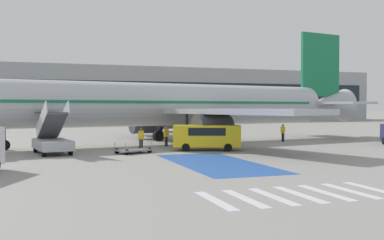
{
  "coord_description": "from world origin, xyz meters",
  "views": [
    {
      "loc": [
        -8.78,
        -40.95,
        3.46
      ],
      "look_at": [
        4.22,
        -2.88,
        2.32
      ],
      "focal_mm": 42.0,
      "sensor_mm": 36.0,
      "label": 1
    }
  ],
  "objects_px": {
    "boarding_stairs_forward": "(52,141)",
    "airliner": "(161,105)",
    "fuel_tanker": "(184,118)",
    "service_van_0": "(207,135)",
    "ground_crew_2": "(141,137)",
    "terminal_building": "(137,95)",
    "baggage_cart": "(133,150)",
    "ground_crew_1": "(166,135)",
    "ground_crew_0": "(283,132)"
  },
  "relations": [
    {
      "from": "baggage_cart",
      "to": "terminal_building",
      "type": "xyz_separation_m",
      "value": [
        16.18,
        75.34,
        6.3
      ]
    },
    {
      "from": "service_van_0",
      "to": "ground_crew_1",
      "type": "distance_m",
      "value": 5.08
    },
    {
      "from": "airliner",
      "to": "service_van_0",
      "type": "distance_m",
      "value": 8.29
    },
    {
      "from": "baggage_cart",
      "to": "boarding_stairs_forward",
      "type": "bearing_deg",
      "value": -129.52
    },
    {
      "from": "boarding_stairs_forward",
      "to": "ground_crew_0",
      "type": "relative_size",
      "value": 3.12
    },
    {
      "from": "boarding_stairs_forward",
      "to": "fuel_tanker",
      "type": "xyz_separation_m",
      "value": [
        18.71,
        26.07,
        0.9
      ]
    },
    {
      "from": "boarding_stairs_forward",
      "to": "baggage_cart",
      "type": "height_order",
      "value": "boarding_stairs_forward"
    },
    {
      "from": "boarding_stairs_forward",
      "to": "ground_crew_1",
      "type": "relative_size",
      "value": 3.09
    },
    {
      "from": "fuel_tanker",
      "to": "ground_crew_0",
      "type": "height_order",
      "value": "fuel_tanker"
    },
    {
      "from": "ground_crew_0",
      "to": "boarding_stairs_forward",
      "type": "bearing_deg",
      "value": -100.85
    },
    {
      "from": "fuel_tanker",
      "to": "ground_crew_2",
      "type": "height_order",
      "value": "fuel_tanker"
    },
    {
      "from": "service_van_0",
      "to": "ground_crew_2",
      "type": "bearing_deg",
      "value": -91.23
    },
    {
      "from": "baggage_cart",
      "to": "terminal_building",
      "type": "distance_m",
      "value": 77.32
    },
    {
      "from": "boarding_stairs_forward",
      "to": "fuel_tanker",
      "type": "relative_size",
      "value": 0.54
    },
    {
      "from": "service_van_0",
      "to": "ground_crew_1",
      "type": "xyz_separation_m",
      "value": [
        -2.09,
        4.62,
        -0.2
      ]
    },
    {
      "from": "ground_crew_0",
      "to": "ground_crew_1",
      "type": "height_order",
      "value": "ground_crew_1"
    },
    {
      "from": "airliner",
      "to": "boarding_stairs_forward",
      "type": "distance_m",
      "value": 12.23
    },
    {
      "from": "airliner",
      "to": "ground_crew_1",
      "type": "height_order",
      "value": "airliner"
    },
    {
      "from": "airliner",
      "to": "fuel_tanker",
      "type": "height_order",
      "value": "airliner"
    },
    {
      "from": "airliner",
      "to": "ground_crew_0",
      "type": "distance_m",
      "value": 12.65
    },
    {
      "from": "boarding_stairs_forward",
      "to": "airliner",
      "type": "bearing_deg",
      "value": 22.53
    },
    {
      "from": "fuel_tanker",
      "to": "ground_crew_1",
      "type": "distance_m",
      "value": 24.56
    },
    {
      "from": "terminal_building",
      "to": "ground_crew_1",
      "type": "bearing_deg",
      "value": -99.87
    },
    {
      "from": "boarding_stairs_forward",
      "to": "ground_crew_1",
      "type": "bearing_deg",
      "value": 8.85
    },
    {
      "from": "airliner",
      "to": "ground_crew_1",
      "type": "xyz_separation_m",
      "value": [
        -0.39,
        -3.1,
        -2.69
      ]
    },
    {
      "from": "service_van_0",
      "to": "ground_crew_1",
      "type": "relative_size",
      "value": 3.18
    },
    {
      "from": "service_van_0",
      "to": "ground_crew_0",
      "type": "bearing_deg",
      "value": 141.68
    },
    {
      "from": "boarding_stairs_forward",
      "to": "ground_crew_2",
      "type": "relative_size",
      "value": 3.03
    },
    {
      "from": "fuel_tanker",
      "to": "ground_crew_0",
      "type": "distance_m",
      "value": 21.5
    },
    {
      "from": "airliner",
      "to": "service_van_0",
      "type": "relative_size",
      "value": 8.55
    },
    {
      "from": "service_van_0",
      "to": "terminal_building",
      "type": "xyz_separation_m",
      "value": [
        10.17,
        75.09,
        5.33
      ]
    },
    {
      "from": "baggage_cart",
      "to": "ground_crew_0",
      "type": "distance_m",
      "value": 17.83
    },
    {
      "from": "fuel_tanker",
      "to": "terminal_building",
      "type": "relative_size",
      "value": 0.08
    },
    {
      "from": "airliner",
      "to": "fuel_tanker",
      "type": "relative_size",
      "value": 4.75
    },
    {
      "from": "boarding_stairs_forward",
      "to": "fuel_tanker",
      "type": "distance_m",
      "value": 32.11
    },
    {
      "from": "baggage_cart",
      "to": "ground_crew_1",
      "type": "bearing_deg",
      "value": 117.47
    },
    {
      "from": "boarding_stairs_forward",
      "to": "ground_crew_2",
      "type": "height_order",
      "value": "boarding_stairs_forward"
    },
    {
      "from": "airliner",
      "to": "ground_crew_2",
      "type": "distance_m",
      "value": 7.08
    },
    {
      "from": "ground_crew_2",
      "to": "terminal_building",
      "type": "height_order",
      "value": "terminal_building"
    },
    {
      "from": "service_van_0",
      "to": "terminal_building",
      "type": "bearing_deg",
      "value": -166.73
    },
    {
      "from": "boarding_stairs_forward",
      "to": "terminal_building",
      "type": "distance_m",
      "value": 77.12
    },
    {
      "from": "service_van_0",
      "to": "ground_crew_0",
      "type": "height_order",
      "value": "service_van_0"
    },
    {
      "from": "fuel_tanker",
      "to": "baggage_cart",
      "type": "xyz_separation_m",
      "value": [
        -12.93,
        -27.7,
        -1.63
      ]
    },
    {
      "from": "fuel_tanker",
      "to": "ground_crew_0",
      "type": "xyz_separation_m",
      "value": [
        3.65,
        -21.17,
        -0.87
      ]
    },
    {
      "from": "fuel_tanker",
      "to": "ground_crew_1",
      "type": "xyz_separation_m",
      "value": [
        -9.01,
        -22.83,
        -0.86
      ]
    },
    {
      "from": "airliner",
      "to": "service_van_0",
      "type": "bearing_deg",
      "value": -177.2
    },
    {
      "from": "baggage_cart",
      "to": "airliner",
      "type": "bearing_deg",
      "value": 127.9
    },
    {
      "from": "airliner",
      "to": "terminal_building",
      "type": "distance_m",
      "value": 68.46
    },
    {
      "from": "airliner",
      "to": "service_van_0",
      "type": "xyz_separation_m",
      "value": [
        1.71,
        -7.72,
        -2.49
      ]
    },
    {
      "from": "boarding_stairs_forward",
      "to": "service_van_0",
      "type": "distance_m",
      "value": 11.87
    }
  ]
}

